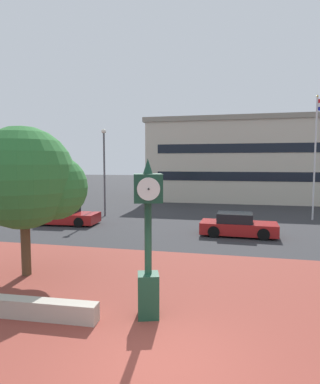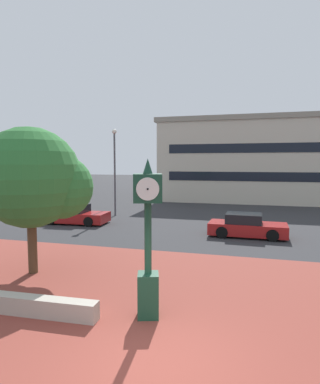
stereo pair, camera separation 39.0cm
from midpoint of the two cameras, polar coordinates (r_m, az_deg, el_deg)
name	(u,v)px [view 2 (the right image)]	position (r m, az deg, el deg)	size (l,w,h in m)	color
ground_plane	(156,364)	(7.45, 0.91, -27.97)	(200.00, 200.00, 0.00)	#2D2D30
plaza_brick_paving	(177,316)	(9.25, 4.38, -20.94)	(44.00, 12.24, 0.01)	brown
planter_wall	(41,307)	(9.64, -19.04, -18.49)	(3.20, 0.40, 0.50)	#ADA393
street_clock	(148,237)	(8.52, -0.80, -7.92)	(0.90, 0.91, 4.18)	#19422D
plaza_tree	(37,180)	(12.59, -19.97, 2.02)	(3.93, 3.66, 5.37)	#4C3823
car_street_mid	(246,226)	(18.76, 15.51, -5.82)	(4.25, 1.96, 1.28)	maroon
car_street_far	(75,215)	(22.67, -14.27, -3.92)	(4.47, 2.15, 1.28)	maroon
civic_building	(286,160)	(39.80, 21.46, 5.22)	(27.16, 13.99, 8.76)	beige
street_lamp_post	(115,163)	(25.15, -7.52, 5.04)	(0.36, 0.36, 6.63)	#4C4C51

